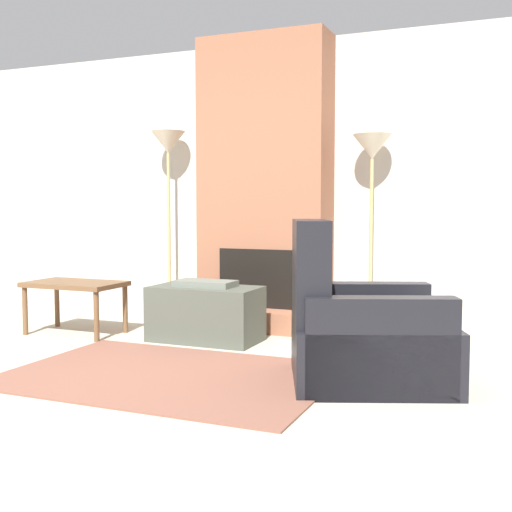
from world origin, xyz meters
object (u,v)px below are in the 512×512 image
side_table (75,288)px  floor_lamp_right (372,161)px  armchair (357,336)px  floor_lamp_left (168,156)px  ottoman (206,313)px

side_table → floor_lamp_right: (2.29, 1.05, 1.08)m
armchair → floor_lamp_left: floor_lamp_left is taller
armchair → side_table: (-2.57, 0.57, 0.10)m
side_table → floor_lamp_left: bearing=73.5°
ottoman → side_table: (-1.16, -0.16, 0.16)m
ottoman → armchair: 1.60m
side_table → floor_lamp_left: size_ratio=0.45×
armchair → floor_lamp_right: 2.02m
armchair → floor_lamp_left: bearing=33.2°
ottoman → floor_lamp_left: size_ratio=0.48×
side_table → floor_lamp_left: (0.31, 1.05, 1.18)m
armchair → floor_lamp_right: floor_lamp_right is taller
floor_lamp_left → ottoman: bearing=-46.3°
armchair → side_table: bearing=56.2°
floor_lamp_right → side_table: bearing=-155.5°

